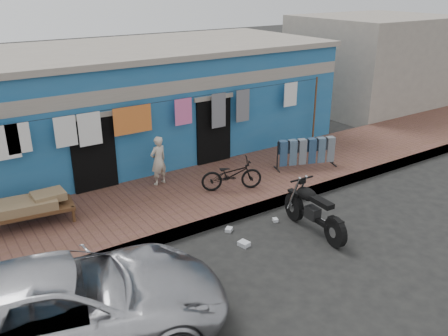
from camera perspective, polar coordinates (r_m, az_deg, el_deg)
ground at (r=9.96m, az=6.51°, el=-9.73°), size 80.00×80.00×0.00m
sidewalk at (r=12.06m, az=-2.65°, el=-3.06°), size 28.00×3.00×0.25m
curb at (r=10.96m, az=1.31°, el=-5.71°), size 28.00×0.10×0.25m
building at (r=14.93m, az=-10.82°, el=7.83°), size 12.20×5.20×3.36m
neighbor_right at (r=21.59m, az=17.52°, el=12.04°), size 6.00×5.00×3.80m
clothesline at (r=12.21m, az=-8.56°, el=5.53°), size 10.06×0.06×2.10m
car at (r=7.65m, az=-18.63°, el=-15.40°), size 5.40×3.39×1.41m
seated_person at (r=12.16m, az=-7.90°, el=0.89°), size 0.52×0.40×1.29m
bicycle at (r=11.78m, az=0.93°, el=-0.39°), size 1.60×1.09×0.98m
motorcycle at (r=10.46m, az=10.83°, el=-4.90°), size 0.81×1.79×1.11m
charpoy at (r=11.03m, az=-22.12°, el=-4.76°), size 2.02×1.29×0.61m
jeans_rack at (r=13.43m, az=9.86°, el=1.84°), size 2.02×1.48×0.86m
litter_a at (r=10.55m, az=0.60°, el=-7.42°), size 0.22×0.22×0.08m
litter_b at (r=11.01m, az=6.19°, el=-6.23°), size 0.15×0.17×0.07m
litter_c at (r=10.02m, az=2.42°, el=-9.09°), size 0.23×0.26×0.09m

